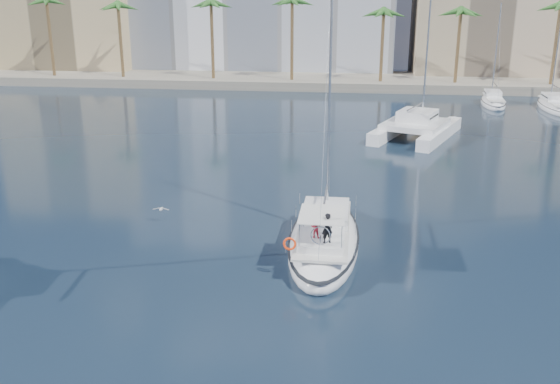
# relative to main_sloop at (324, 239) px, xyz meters

# --- Properties ---
(ground) EXTENTS (160.00, 160.00, 0.00)m
(ground) POSITION_rel_main_sloop_xyz_m (-2.60, -1.38, -0.53)
(ground) COLOR black
(ground) RESTS_ON ground
(quay) EXTENTS (120.00, 14.00, 1.20)m
(quay) POSITION_rel_main_sloop_xyz_m (-2.60, 59.62, 0.07)
(quay) COLOR gray
(quay) RESTS_ON ground
(building_tan_left) EXTENTS (22.00, 14.00, 22.00)m
(building_tan_left) POSITION_rel_main_sloop_xyz_m (-44.60, 67.62, 10.47)
(building_tan_left) COLOR tan
(building_tan_left) RESTS_ON ground
(building_beige) EXTENTS (20.00, 14.00, 20.00)m
(building_beige) POSITION_rel_main_sloop_xyz_m (19.40, 68.62, 9.47)
(building_beige) COLOR tan
(building_beige) RESTS_ON ground
(palm_left) EXTENTS (3.60, 3.60, 12.30)m
(palm_left) POSITION_rel_main_sloop_xyz_m (-36.60, 55.62, 9.76)
(palm_left) COLOR brown
(palm_left) RESTS_ON ground
(palm_centre) EXTENTS (3.60, 3.60, 12.30)m
(palm_centre) POSITION_rel_main_sloop_xyz_m (-2.60, 55.62, 9.76)
(palm_centre) COLOR brown
(palm_centre) RESTS_ON ground
(main_sloop) EXTENTS (3.74, 11.65, 17.28)m
(main_sloop) POSITION_rel_main_sloop_xyz_m (0.00, 0.00, 0.00)
(main_sloop) COLOR white
(main_sloop) RESTS_ON ground
(catamaran) EXTENTS (9.36, 12.58, 16.57)m
(catamaran) POSITION_rel_main_sloop_xyz_m (6.94, 27.35, 0.60)
(catamaran) COLOR white
(catamaran) RESTS_ON ground
(seagull) EXTENTS (1.00, 0.43, 0.18)m
(seagull) POSITION_rel_main_sloop_xyz_m (-9.74, 2.64, 0.34)
(seagull) COLOR silver
(seagull) RESTS_ON ground
(moored_yacht_a) EXTENTS (3.37, 9.52, 11.90)m
(moored_yacht_a) POSITION_rel_main_sloop_xyz_m (17.40, 45.62, -0.53)
(moored_yacht_a) COLOR white
(moored_yacht_a) RESTS_ON ground
(moored_yacht_b) EXTENTS (3.32, 10.83, 13.72)m
(moored_yacht_b) POSITION_rel_main_sloop_xyz_m (23.90, 43.62, -0.53)
(moored_yacht_b) COLOR white
(moored_yacht_b) RESTS_ON ground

